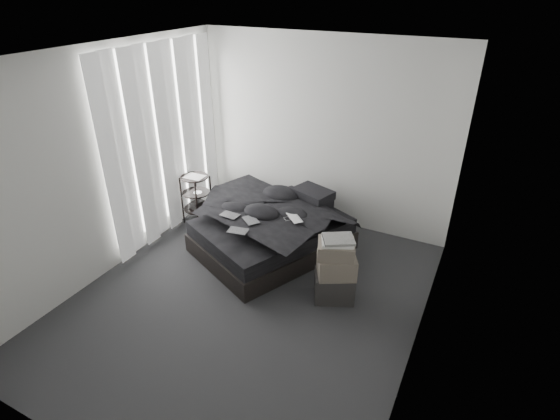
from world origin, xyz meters
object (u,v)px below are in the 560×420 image
at_px(laptop, 291,214).
at_px(bed, 272,241).
at_px(side_stand, 197,200).
at_px(box_lower, 334,286).

bearing_deg(laptop, bed, -154.50).
xyz_separation_m(bed, side_stand, (-1.31, 0.17, 0.23)).
height_order(bed, side_stand, side_stand).
bearing_deg(side_stand, laptop, -9.32).
height_order(laptop, side_stand, side_stand).
xyz_separation_m(laptop, side_stand, (-1.63, 0.27, -0.30)).
relative_size(bed, box_lower, 4.22).
distance_m(bed, side_stand, 1.34).
bearing_deg(bed, laptop, 7.50).
height_order(bed, laptop, laptop).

